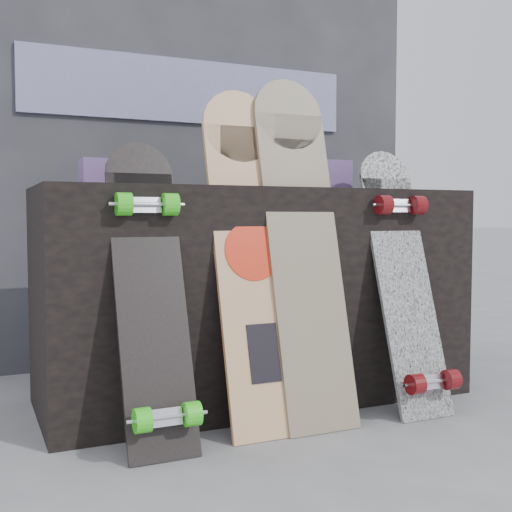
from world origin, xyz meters
name	(u,v)px	position (x,y,z in m)	size (l,w,h in m)	color
ground	(319,437)	(0.00, 0.00, 0.00)	(60.00, 60.00, 0.00)	slate
vendor_table	(255,294)	(0.00, 0.50, 0.40)	(1.60, 0.60, 0.80)	black
booth	(185,136)	(0.00, 1.35, 1.10)	(2.40, 0.22, 2.20)	#303035
merch_box_purple	(107,174)	(-0.55, 0.56, 0.85)	(0.18, 0.12, 0.10)	#463975
merch_box_small	(328,176)	(0.32, 0.50, 0.86)	(0.14, 0.14, 0.12)	#463975
merch_box_flat	(250,183)	(0.02, 0.58, 0.83)	(0.22, 0.10, 0.06)	#D1B78C
longboard_geisha	(251,247)	(-0.15, 0.19, 0.60)	(0.26, 0.32, 1.13)	tan
longboard_celtic	(302,237)	(0.04, 0.19, 0.63)	(0.26, 0.32, 1.19)	#CDB78C
longboard_cascadia	(405,275)	(0.43, 0.14, 0.49)	(0.22, 0.37, 0.95)	silver
skateboard_dark	(151,288)	(-0.50, 0.14, 0.48)	(0.21, 0.37, 0.94)	black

